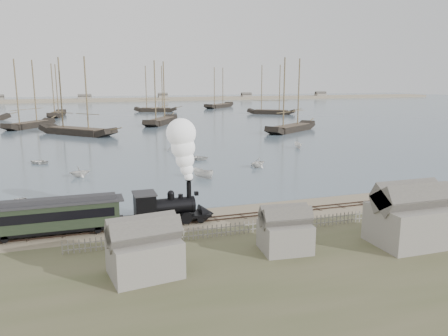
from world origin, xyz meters
name	(u,v)px	position (x,y,z in m)	size (l,w,h in m)	color
ground	(220,213)	(0.00, 0.00, 0.00)	(600.00, 600.00, 0.00)	gray
harbor_water	(110,110)	(0.00, 170.00, 0.03)	(600.00, 336.00, 0.06)	#495D69
rail_track	(225,218)	(0.00, -2.00, 0.04)	(120.00, 1.80, 0.16)	#34241C
picket_fence_west	(175,242)	(-6.50, -7.00, 0.00)	(19.00, 0.10, 1.20)	gray
picket_fence_east	(358,222)	(12.50, -7.50, 0.00)	(15.00, 0.10, 1.20)	gray
shed_left	(145,275)	(-10.00, -13.00, 0.00)	(5.00, 4.00, 4.10)	gray
shed_mid	(285,251)	(2.00, -12.00, 0.00)	(4.00, 3.50, 3.60)	gray
shed_right	(406,244)	(13.00, -14.00, 0.00)	(6.00, 5.00, 5.10)	gray
far_spit	(101,101)	(0.00, 250.00, 0.00)	(500.00, 20.00, 1.80)	tan
locomotive	(181,178)	(-4.70, -2.00, 4.71)	(8.21, 3.06, 10.23)	black
passenger_coach	(52,215)	(-16.94, -2.00, 2.00)	(12.96, 2.50, 3.15)	black
beached_dinghy	(159,212)	(-6.46, 1.03, 0.46)	(4.39, 3.14, 0.91)	silver
rowboat_0	(24,203)	(-20.58, 8.96, 0.51)	(4.32, 3.08, 0.89)	silver
rowboat_1	(80,172)	(-14.42, 23.26, 0.85)	(3.01, 2.59, 1.58)	silver
rowboat_2	(203,173)	(2.68, 16.60, 0.78)	(3.73, 1.40, 1.44)	silver
rowboat_3	(197,158)	(5.72, 31.06, 0.48)	(4.04, 2.89, 0.84)	silver
rowboat_4	(258,162)	(13.51, 21.49, 0.88)	(3.12, 2.69, 1.64)	silver
rowboat_5	(298,145)	(29.34, 37.68, 0.66)	(3.13, 1.18, 1.21)	silver
rowboat_6	(39,162)	(-21.13, 36.33, 0.41)	(3.36, 2.40, 0.70)	silver
rowboat_7	(175,146)	(4.04, 42.62, 0.96)	(3.44, 2.96, 1.81)	silver
schooner_1	(27,94)	(-28.20, 97.49, 10.06)	(19.30, 4.45, 20.00)	black
schooner_2	(75,96)	(-14.78, 76.16, 10.06)	(23.95, 5.53, 20.00)	black
schooner_3	(160,93)	(10.93, 96.24, 10.06)	(22.36, 5.16, 20.00)	black
schooner_4	(292,95)	(41.63, 64.94, 10.06)	(21.77, 5.02, 20.00)	black
schooner_5	(271,89)	(61.08, 121.46, 10.06)	(19.48, 4.50, 20.00)	black
schooner_7	(55,90)	(-22.10, 136.23, 10.06)	(19.39, 4.48, 20.00)	black
schooner_8	(155,89)	(18.07, 149.15, 10.06)	(18.42, 4.25, 20.00)	black
schooner_9	(219,87)	(53.32, 167.45, 10.06)	(23.54, 5.43, 20.00)	black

